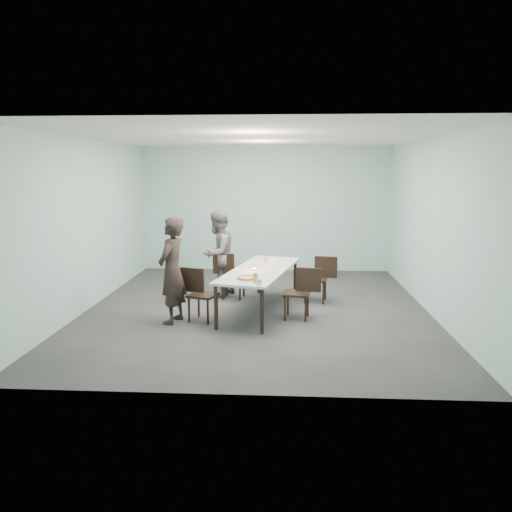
# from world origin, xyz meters

# --- Properties ---
(ground) EXTENTS (7.00, 7.00, 0.00)m
(ground) POSITION_xyz_m (0.00, 0.00, 0.00)
(ground) COLOR #333335
(ground) RESTS_ON ground
(room_shell) EXTENTS (6.02, 7.02, 3.01)m
(room_shell) POSITION_xyz_m (0.00, 0.00, 2.03)
(room_shell) COLOR #ADDAD4
(room_shell) RESTS_ON ground
(table) EXTENTS (1.45, 2.73, 0.75)m
(table) POSITION_xyz_m (0.07, -0.15, 0.69)
(table) COLOR white
(table) RESTS_ON ground
(chair_near_left) EXTENTS (0.65, 0.53, 0.87)m
(chair_near_left) POSITION_xyz_m (-0.92, -0.76, 0.50)
(chair_near_left) COLOR black
(chair_near_left) RESTS_ON ground
(chair_far_left) EXTENTS (0.64, 0.47, 0.87)m
(chair_far_left) POSITION_xyz_m (-0.58, 0.71, 0.50)
(chair_far_left) COLOR black
(chair_far_left) RESTS_ON ground
(chair_near_right) EXTENTS (0.64, 0.48, 0.87)m
(chair_near_right) POSITION_xyz_m (0.78, -0.60, 0.50)
(chair_near_right) COLOR black
(chair_near_right) RESTS_ON ground
(chair_far_right) EXTENTS (0.64, 0.49, 0.87)m
(chair_far_right) POSITION_xyz_m (1.15, 0.52, 0.50)
(chair_far_right) COLOR black
(chair_far_right) RESTS_ON ground
(diner_near) EXTENTS (0.54, 0.70, 1.72)m
(diner_near) POSITION_xyz_m (-1.31, -0.91, 0.86)
(diner_near) COLOR black
(diner_near) RESTS_ON ground
(diner_far) EXTENTS (0.92, 1.01, 1.68)m
(diner_far) POSITION_xyz_m (-0.81, 0.88, 0.84)
(diner_far) COLOR slate
(diner_far) RESTS_ON ground
(pizza) EXTENTS (0.34, 0.34, 0.04)m
(pizza) POSITION_xyz_m (-0.11, -0.99, 0.77)
(pizza) COLOR white
(pizza) RESTS_ON table
(side_plate) EXTENTS (0.18, 0.18, 0.01)m
(side_plate) POSITION_xyz_m (0.06, -0.80, 0.76)
(side_plate) COLOR white
(side_plate) RESTS_ON table
(beer_glass) EXTENTS (0.08, 0.08, 0.15)m
(beer_glass) POSITION_xyz_m (0.05, -1.22, 0.82)
(beer_glass) COLOR gold
(beer_glass) RESTS_ON table
(water_tumbler) EXTENTS (0.08, 0.08, 0.09)m
(water_tumbler) POSITION_xyz_m (0.11, -1.36, 0.80)
(water_tumbler) COLOR silver
(water_tumbler) RESTS_ON table
(tealight) EXTENTS (0.06, 0.06, 0.05)m
(tealight) POSITION_xyz_m (-0.02, -0.31, 0.77)
(tealight) COLOR silver
(tealight) RESTS_ON table
(amber_tumbler) EXTENTS (0.07, 0.07, 0.08)m
(amber_tumbler) POSITION_xyz_m (0.13, 0.56, 0.79)
(amber_tumbler) COLOR gold
(amber_tumbler) RESTS_ON table
(menu) EXTENTS (0.34, 0.28, 0.01)m
(menu) POSITION_xyz_m (0.17, 0.63, 0.75)
(menu) COLOR silver
(menu) RESTS_ON table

